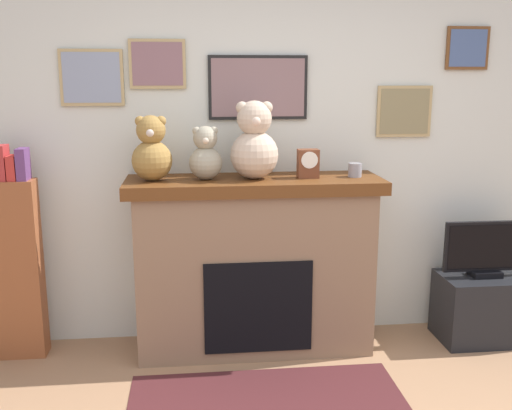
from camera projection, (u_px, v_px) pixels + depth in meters
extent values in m
cube|color=silver|center=(274.00, 151.00, 4.07)|extent=(5.20, 0.12, 2.60)
cube|color=black|center=(258.00, 88.00, 3.89)|extent=(0.66, 0.02, 0.42)
cube|color=#7F6164|center=(258.00, 88.00, 3.88)|extent=(0.62, 0.00, 0.38)
cube|color=tan|center=(92.00, 78.00, 3.76)|extent=(0.40, 0.02, 0.36)
cube|color=#8693AC|center=(91.00, 78.00, 3.75)|extent=(0.36, 0.00, 0.32)
cube|color=tan|center=(157.00, 64.00, 3.79)|extent=(0.36, 0.02, 0.31)
cube|color=#815C64|center=(157.00, 64.00, 3.78)|extent=(0.32, 0.00, 0.27)
cube|color=tan|center=(404.00, 111.00, 4.03)|extent=(0.38, 0.02, 0.35)
cube|color=#827853|center=(405.00, 111.00, 4.02)|extent=(0.34, 0.00, 0.31)
cube|color=brown|center=(468.00, 48.00, 3.98)|extent=(0.30, 0.02, 0.28)
cube|color=#455B8A|center=(468.00, 48.00, 3.97)|extent=(0.26, 0.00, 0.24)
cube|color=#85674E|center=(254.00, 270.00, 3.92)|extent=(1.52, 0.48, 1.09)
cube|color=#5D3315|center=(254.00, 184.00, 3.80)|extent=(1.64, 0.54, 0.08)
cube|color=black|center=(258.00, 308.00, 3.72)|extent=(0.69, 0.02, 0.60)
cube|color=brown|center=(13.00, 270.00, 3.79)|extent=(0.36, 0.16, 1.17)
cube|color=#AB2D2C|center=(3.00, 163.00, 3.64)|extent=(0.05, 0.13, 0.22)
cube|color=#B82C27|center=(13.00, 168.00, 3.65)|extent=(0.05, 0.13, 0.15)
cube|color=#5D356C|center=(23.00, 164.00, 3.65)|extent=(0.06, 0.13, 0.20)
cube|color=black|center=(482.00, 308.00, 4.10)|extent=(0.59, 0.40, 0.46)
cube|color=black|center=(485.00, 273.00, 4.04)|extent=(0.20, 0.14, 0.04)
cube|color=black|center=(487.00, 246.00, 4.00)|extent=(0.60, 0.03, 0.35)
cube|color=black|center=(488.00, 247.00, 3.98)|extent=(0.56, 0.00, 0.31)
cylinder|color=gray|center=(355.00, 170.00, 3.83)|extent=(0.09, 0.09, 0.09)
cube|color=brown|center=(308.00, 164.00, 3.78)|extent=(0.13, 0.09, 0.18)
cylinder|color=white|center=(310.00, 160.00, 3.73)|extent=(0.11, 0.01, 0.11)
sphere|color=olive|center=(152.00, 161.00, 3.67)|extent=(0.25, 0.25, 0.25)
sphere|color=olive|center=(151.00, 130.00, 3.63)|extent=(0.18, 0.18, 0.18)
sphere|color=olive|center=(140.00, 121.00, 3.61)|extent=(0.06, 0.06, 0.06)
sphere|color=olive|center=(161.00, 121.00, 3.63)|extent=(0.06, 0.06, 0.06)
sphere|color=beige|center=(150.00, 133.00, 3.56)|extent=(0.05, 0.05, 0.05)
sphere|color=#9C957E|center=(206.00, 163.00, 3.71)|extent=(0.21, 0.21, 0.21)
sphere|color=#9C957E|center=(205.00, 138.00, 3.68)|extent=(0.15, 0.15, 0.15)
sphere|color=#9C957E|center=(197.00, 131.00, 3.66)|extent=(0.05, 0.05, 0.05)
sphere|color=#9C957E|center=(214.00, 131.00, 3.68)|extent=(0.05, 0.05, 0.05)
sphere|color=beige|center=(206.00, 140.00, 3.62)|extent=(0.05, 0.05, 0.05)
sphere|color=#C5AD94|center=(254.00, 155.00, 3.74)|extent=(0.31, 0.31, 0.31)
sphere|color=#C5AD94|center=(254.00, 118.00, 3.69)|extent=(0.22, 0.22, 0.22)
sphere|color=#C5AD94|center=(242.00, 108.00, 3.66)|extent=(0.08, 0.08, 0.08)
sphere|color=#C5AD94|center=(267.00, 108.00, 3.68)|extent=(0.08, 0.08, 0.08)
sphere|color=beige|center=(256.00, 121.00, 3.60)|extent=(0.07, 0.07, 0.07)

